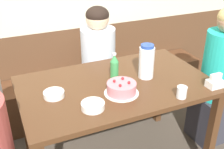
% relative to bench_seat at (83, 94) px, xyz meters
% --- Properties ---
extents(bench_seat, '(2.74, 0.38, 0.44)m').
position_rel_bench_seat_xyz_m(bench_seat, '(0.00, 0.00, 0.00)').
color(bench_seat, '#56331E').
rests_on(bench_seat, ground_plane).
extents(dining_table, '(1.39, 0.85, 0.77)m').
position_rel_bench_seat_xyz_m(dining_table, '(0.00, -0.83, 0.45)').
color(dining_table, '#4C2D19').
rests_on(dining_table, ground_plane).
extents(birthday_cake, '(0.24, 0.24, 0.10)m').
position_rel_bench_seat_xyz_m(birthday_cake, '(-0.03, -0.98, 0.59)').
color(birthday_cake, white).
rests_on(birthday_cake, dining_table).
extents(water_pitcher, '(0.11, 0.11, 0.26)m').
position_rel_bench_seat_xyz_m(water_pitcher, '(0.25, -0.83, 0.68)').
color(water_pitcher, white).
rests_on(water_pitcher, dining_table).
extents(soju_bottle, '(0.06, 0.06, 0.21)m').
position_rel_bench_seat_xyz_m(soju_bottle, '(0.02, -0.76, 0.64)').
color(soju_bottle, '#388E4C').
rests_on(soju_bottle, dining_table).
extents(napkin_holder, '(0.11, 0.08, 0.11)m').
position_rel_bench_seat_xyz_m(napkin_holder, '(0.62, -1.16, 0.59)').
color(napkin_holder, white).
rests_on(napkin_holder, dining_table).
extents(bowl_soup_white, '(0.14, 0.14, 0.04)m').
position_rel_bench_seat_xyz_m(bowl_soup_white, '(-0.46, -0.83, 0.57)').
color(bowl_soup_white, white).
rests_on(bowl_soup_white, dining_table).
extents(bowl_rice_small, '(0.15, 0.15, 0.04)m').
position_rel_bench_seat_xyz_m(bowl_rice_small, '(-0.27, -1.07, 0.57)').
color(bowl_rice_small, white).
rests_on(bowl_rice_small, dining_table).
extents(glass_water_tall, '(0.07, 0.07, 0.08)m').
position_rel_bench_seat_xyz_m(glass_water_tall, '(0.32, -1.18, 0.59)').
color(glass_water_tall, silver).
rests_on(glass_water_tall, dining_table).
extents(person_pale_blue_shirt, '(0.32, 0.34, 1.17)m').
position_rel_bench_seat_xyz_m(person_pale_blue_shirt, '(0.13, -0.15, 0.34)').
color(person_pale_blue_shirt, '#33333D').
rests_on(person_pale_blue_shirt, ground_plane).
extents(person_dark_striped, '(0.34, 0.31, 1.24)m').
position_rel_bench_seat_xyz_m(person_dark_striped, '(0.96, -0.88, 0.37)').
color(person_dark_striped, '#33333D').
rests_on(person_dark_striped, ground_plane).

